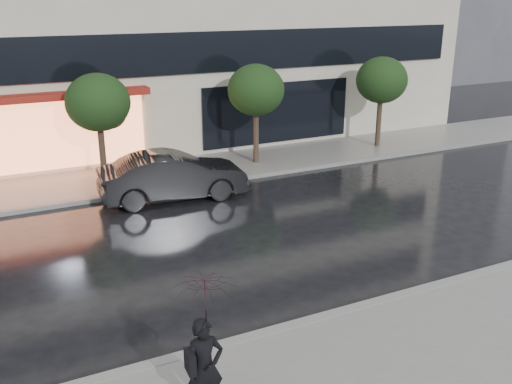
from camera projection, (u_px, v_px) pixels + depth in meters
ground at (330, 291)px, 13.14m from camera, size 120.00×120.00×0.00m
sidewalk_near at (428, 368)px, 10.37m from camera, size 60.00×4.50×0.12m
sidewalk_far at (183, 171)px, 21.81m from camera, size 60.00×3.50×0.12m
curb_near at (356, 309)px, 12.27m from camera, size 60.00×0.25×0.14m
curb_far at (199, 184)px, 20.33m from camera, size 60.00×0.25×0.14m
tree_mid_west at (100, 104)px, 19.46m from camera, size 2.20×2.20×3.99m
tree_mid_east at (257, 92)px, 21.96m from camera, size 2.20×2.20×3.99m
tree_far_east at (382, 82)px, 24.45m from camera, size 2.20×2.20×3.99m
parked_car at (173, 176)px, 18.80m from camera, size 4.98×2.11×1.60m
pedestrian_with_umbrella at (205, 325)px, 8.69m from camera, size 1.03×1.05×2.41m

